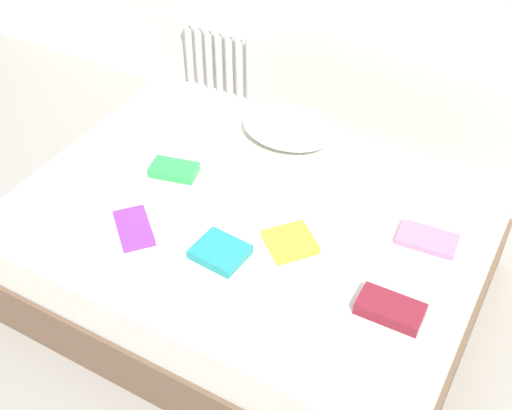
{
  "coord_description": "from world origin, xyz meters",
  "views": [
    {
      "loc": [
        1.04,
        -1.79,
        2.36
      ],
      "look_at": [
        0.0,
        0.05,
        0.48
      ],
      "focal_mm": 45.65,
      "sensor_mm": 36.0,
      "label": 1
    }
  ],
  "objects_px": {
    "textbook_purple": "(134,228)",
    "textbook_teal": "(220,252)",
    "textbook_maroon": "(390,309)",
    "bed": "(251,250)",
    "radiator": "(219,63)",
    "pillow": "(288,127)",
    "textbook_green": "(174,170)",
    "textbook_yellow": "(290,242)",
    "textbook_pink": "(427,239)"
  },
  "relations": [
    {
      "from": "textbook_green",
      "to": "textbook_teal",
      "type": "height_order",
      "value": "textbook_green"
    },
    {
      "from": "textbook_teal",
      "to": "bed",
      "type": "bearing_deg",
      "value": 101.09
    },
    {
      "from": "textbook_purple",
      "to": "radiator",
      "type": "bearing_deg",
      "value": 150.92
    },
    {
      "from": "radiator",
      "to": "bed",
      "type": "bearing_deg",
      "value": -52.87
    },
    {
      "from": "textbook_pink",
      "to": "textbook_green",
      "type": "xyz_separation_m",
      "value": [
        -1.14,
        -0.14,
        0.01
      ]
    },
    {
      "from": "bed",
      "to": "radiator",
      "type": "bearing_deg",
      "value": 127.13
    },
    {
      "from": "pillow",
      "to": "textbook_yellow",
      "type": "height_order",
      "value": "pillow"
    },
    {
      "from": "textbook_green",
      "to": "bed",
      "type": "bearing_deg",
      "value": -18.65
    },
    {
      "from": "textbook_pink",
      "to": "textbook_yellow",
      "type": "distance_m",
      "value": 0.56
    },
    {
      "from": "textbook_purple",
      "to": "textbook_teal",
      "type": "relative_size",
      "value": 1.16
    },
    {
      "from": "pillow",
      "to": "textbook_yellow",
      "type": "bearing_deg",
      "value": -61.8
    },
    {
      "from": "textbook_purple",
      "to": "textbook_teal",
      "type": "distance_m",
      "value": 0.39
    },
    {
      "from": "textbook_teal",
      "to": "textbook_maroon",
      "type": "xyz_separation_m",
      "value": [
        0.69,
        0.05,
        0.01
      ]
    },
    {
      "from": "textbook_yellow",
      "to": "textbook_pink",
      "type": "bearing_deg",
      "value": 71.39
    },
    {
      "from": "textbook_pink",
      "to": "textbook_yellow",
      "type": "relative_size",
      "value": 1.28
    },
    {
      "from": "textbook_teal",
      "to": "textbook_yellow",
      "type": "bearing_deg",
      "value": 45.25
    },
    {
      "from": "textbook_purple",
      "to": "textbook_yellow",
      "type": "bearing_deg",
      "value": 62.95
    },
    {
      "from": "bed",
      "to": "textbook_pink",
      "type": "distance_m",
      "value": 0.79
    },
    {
      "from": "textbook_pink",
      "to": "textbook_yellow",
      "type": "bearing_deg",
      "value": -153.64
    },
    {
      "from": "radiator",
      "to": "textbook_green",
      "type": "xyz_separation_m",
      "value": [
        0.49,
        -1.16,
        0.16
      ]
    },
    {
      "from": "bed",
      "to": "textbook_yellow",
      "type": "relative_size",
      "value": 10.8
    },
    {
      "from": "textbook_pink",
      "to": "textbook_teal",
      "type": "xyz_separation_m",
      "value": [
        -0.69,
        -0.48,
        0.01
      ]
    },
    {
      "from": "radiator",
      "to": "textbook_maroon",
      "type": "distance_m",
      "value": 2.19
    },
    {
      "from": "radiator",
      "to": "textbook_yellow",
      "type": "distance_m",
      "value": 1.76
    },
    {
      "from": "pillow",
      "to": "textbook_maroon",
      "type": "relative_size",
      "value": 1.91
    },
    {
      "from": "textbook_green",
      "to": "pillow",
      "type": "bearing_deg",
      "value": 43.17
    },
    {
      "from": "bed",
      "to": "textbook_green",
      "type": "xyz_separation_m",
      "value": [
        -0.42,
        0.04,
        0.27
      ]
    },
    {
      "from": "bed",
      "to": "textbook_teal",
      "type": "relative_size",
      "value": 9.95
    },
    {
      "from": "bed",
      "to": "radiator",
      "type": "relative_size",
      "value": 4.1
    },
    {
      "from": "textbook_purple",
      "to": "bed",
      "type": "bearing_deg",
      "value": 86.64
    },
    {
      "from": "textbook_pink",
      "to": "textbook_teal",
      "type": "relative_size",
      "value": 1.18
    },
    {
      "from": "radiator",
      "to": "textbook_yellow",
      "type": "relative_size",
      "value": 2.63
    },
    {
      "from": "textbook_maroon",
      "to": "textbook_yellow",
      "type": "bearing_deg",
      "value": 162.82
    },
    {
      "from": "textbook_teal",
      "to": "textbook_maroon",
      "type": "bearing_deg",
      "value": 8.76
    },
    {
      "from": "textbook_green",
      "to": "textbook_pink",
      "type": "bearing_deg",
      "value": -6.74
    },
    {
      "from": "textbook_purple",
      "to": "textbook_maroon",
      "type": "xyz_separation_m",
      "value": [
        1.07,
        0.11,
        0.01
      ]
    },
    {
      "from": "bed",
      "to": "radiator",
      "type": "height_order",
      "value": "radiator"
    },
    {
      "from": "radiator",
      "to": "textbook_purple",
      "type": "bearing_deg",
      "value": -70.21
    },
    {
      "from": "pillow",
      "to": "textbook_green",
      "type": "bearing_deg",
      "value": -123.21
    },
    {
      "from": "radiator",
      "to": "textbook_pink",
      "type": "relative_size",
      "value": 2.05
    },
    {
      "from": "textbook_teal",
      "to": "textbook_maroon",
      "type": "height_order",
      "value": "textbook_maroon"
    },
    {
      "from": "textbook_yellow",
      "to": "textbook_green",
      "type": "bearing_deg",
      "value": -152.88
    },
    {
      "from": "textbook_green",
      "to": "textbook_teal",
      "type": "distance_m",
      "value": 0.57
    },
    {
      "from": "pillow",
      "to": "textbook_purple",
      "type": "xyz_separation_m",
      "value": [
        -0.25,
        -0.89,
        -0.05
      ]
    },
    {
      "from": "textbook_yellow",
      "to": "pillow",
      "type": "bearing_deg",
      "value": 158.1
    },
    {
      "from": "textbook_yellow",
      "to": "textbook_green",
      "type": "xyz_separation_m",
      "value": [
        -0.67,
        0.15,
        0.0
      ]
    },
    {
      "from": "textbook_pink",
      "to": "textbook_maroon",
      "type": "height_order",
      "value": "textbook_maroon"
    },
    {
      "from": "textbook_pink",
      "to": "textbook_green",
      "type": "bearing_deg",
      "value": -178.24
    },
    {
      "from": "textbook_purple",
      "to": "textbook_maroon",
      "type": "height_order",
      "value": "textbook_maroon"
    },
    {
      "from": "textbook_green",
      "to": "textbook_teal",
      "type": "bearing_deg",
      "value": -50.24
    }
  ]
}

